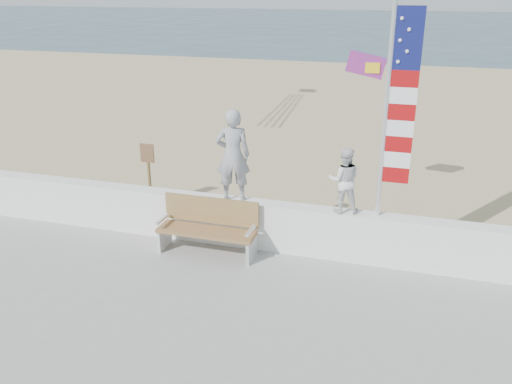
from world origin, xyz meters
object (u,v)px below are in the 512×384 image
adult (233,155)px  flag (394,106)px  bench (208,226)px  child (344,180)px

adult → flag: bearing=163.2°
adult → flag: 2.93m
adult → bench: (-0.34, -0.45, -1.24)m
child → flag: size_ratio=0.33×
adult → bench: adult is taller
adult → flag: flag is taller
adult → child: bearing=163.2°
adult → flag: (2.73, -0.00, 1.06)m
child → flag: 1.52m
bench → flag: (3.07, 0.45, 2.30)m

